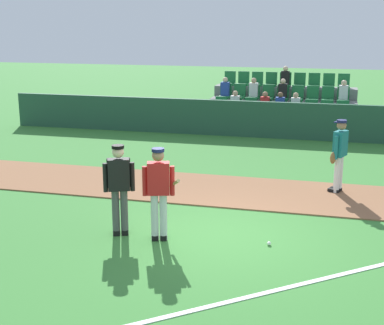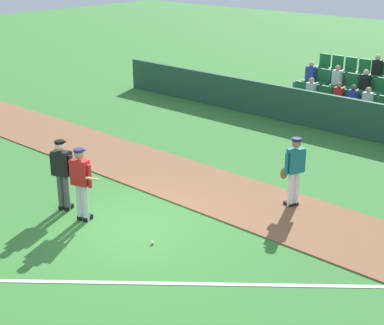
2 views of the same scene
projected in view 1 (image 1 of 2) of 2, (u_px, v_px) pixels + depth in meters
The scene contains 8 objects.
ground_plane at pixel (223, 236), 10.57m from camera, with size 80.00×80.00×0.00m, color #387A33.
infield_dirt_path at pixel (247, 192), 13.23m from camera, with size 28.00×2.53×0.03m, color brown.
dugout_fence at pixel (277, 120), 19.25m from camera, with size 20.00×0.16×1.27m, color #234C38.
stadium_bleachers at pixel (282, 112), 21.00m from camera, with size 5.55×2.95×2.30m.
batter_red_jersey at pixel (159, 190), 10.13m from camera, with size 0.74×0.70×1.76m.
umpire_home_plate at pixel (119, 184), 10.39m from camera, with size 0.55×0.42×1.76m.
runner_teal_jersey at pixel (339, 154), 12.98m from camera, with size 0.42×0.62×1.76m.
baseball at pixel (269, 243), 10.10m from camera, with size 0.07×0.07×0.07m, color white.
Camera 1 is at (1.90, -9.74, 3.97)m, focal length 51.84 mm.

